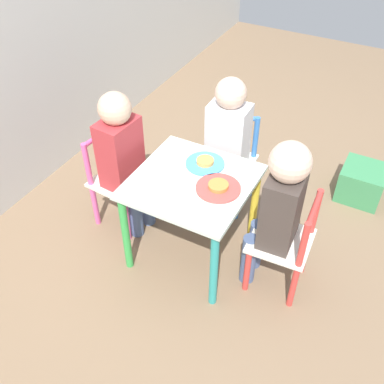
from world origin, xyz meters
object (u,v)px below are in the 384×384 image
(chair_blue, at_px, (229,162))
(storage_bin, at_px, (362,183))
(child_front, at_px, (279,205))
(plate_front, at_px, (218,187))
(child_right, at_px, (227,138))
(child_back, at_px, (123,153))
(kids_table, at_px, (192,194))
(chair_pink, at_px, (118,181))
(plate_right, at_px, (205,163))
(chair_red, at_px, (285,245))

(chair_blue, bearing_deg, storage_bin, 27.69)
(child_front, xyz_separation_m, plate_front, (-0.02, 0.27, 0.01))
(child_right, xyz_separation_m, storage_bin, (0.43, -0.66, -0.35))
(child_front, height_order, child_back, child_front)
(kids_table, relative_size, child_front, 0.66)
(chair_pink, xyz_separation_m, child_front, (-0.02, -0.84, 0.21))
(plate_front, distance_m, storage_bin, 1.04)
(child_front, height_order, plate_front, child_front)
(plate_right, bearing_deg, child_right, 2.45)
(child_right, xyz_separation_m, child_back, (-0.36, 0.38, 0.00))
(chair_red, distance_m, plate_right, 0.51)
(kids_table, height_order, chair_blue, chair_blue)
(kids_table, relative_size, plate_front, 2.65)
(plate_front, xyz_separation_m, storage_bin, (0.82, -0.52, -0.38))
(child_front, bearing_deg, storage_bin, 159.14)
(kids_table, height_order, child_right, child_right)
(child_back, bearing_deg, plate_right, -71.58)
(storage_bin, bearing_deg, chair_red, 166.24)
(storage_bin, bearing_deg, child_right, 123.24)
(kids_table, distance_m, child_front, 0.40)
(child_front, bearing_deg, child_right, -135.71)
(chair_red, bearing_deg, plate_right, -105.97)
(child_right, bearing_deg, chair_pink, -142.75)
(kids_table, xyz_separation_m, child_right, (0.39, 0.01, 0.07))
(kids_table, height_order, storage_bin, kids_table)
(chair_red, relative_size, plate_right, 2.90)
(kids_table, bearing_deg, child_right, 1.65)
(chair_pink, distance_m, child_front, 0.87)
(storage_bin, bearing_deg, plate_front, 147.75)
(child_back, bearing_deg, chair_blue, -37.27)
(chair_pink, height_order, child_front, child_front)
(child_back, relative_size, plate_front, 3.95)
(plate_front, relative_size, plate_right, 1.09)
(plate_front, bearing_deg, child_front, -85.22)
(child_front, bearing_deg, child_back, -93.96)
(kids_table, xyz_separation_m, child_back, (0.03, 0.39, 0.07))
(child_right, bearing_deg, plate_front, -72.14)
(chair_pink, bearing_deg, child_right, -46.39)
(kids_table, height_order, chair_red, chair_red)
(child_right, height_order, plate_right, child_right)
(chair_blue, relative_size, child_right, 0.67)
(chair_red, xyz_separation_m, plate_right, (0.10, 0.45, 0.22))
(chair_pink, bearing_deg, chair_blue, -41.82)
(kids_table, relative_size, child_back, 0.67)
(chair_red, bearing_deg, chair_pink, -93.97)
(child_back, relative_size, plate_right, 4.32)
(plate_front, bearing_deg, plate_right, 45.00)
(chair_blue, relative_size, storage_bin, 2.19)
(child_front, xyz_separation_m, child_right, (0.37, 0.40, -0.02))
(chair_red, xyz_separation_m, child_front, (-0.00, 0.06, 0.21))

